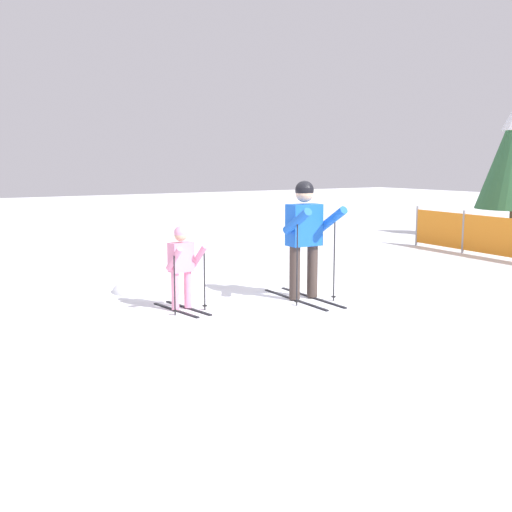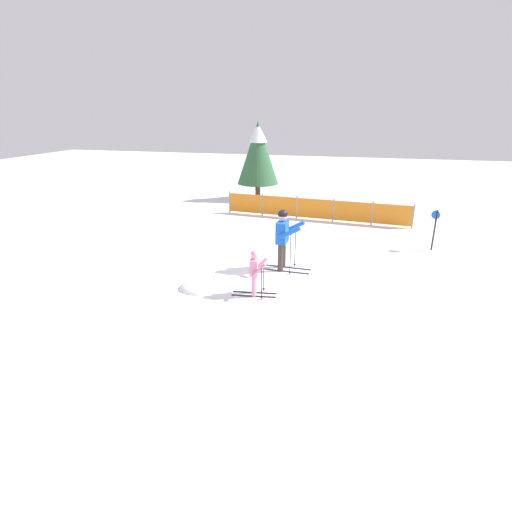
% 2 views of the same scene
% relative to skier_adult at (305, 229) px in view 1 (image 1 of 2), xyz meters
% --- Properties ---
extents(ground_plane, '(60.00, 60.00, 0.00)m').
position_rel_skier_adult_xyz_m(ground_plane, '(-0.19, -0.11, -1.06)').
color(ground_plane, white).
extents(skier_adult, '(1.68, 0.76, 1.76)m').
position_rel_skier_adult_xyz_m(skier_adult, '(0.00, 0.00, 0.00)').
color(skier_adult, black).
rests_on(skier_adult, ground_plane).
extents(skier_child, '(1.12, 0.55, 1.17)m').
position_rel_skier_adult_xyz_m(skier_child, '(-0.35, -1.84, -0.38)').
color(skier_child, black).
rests_on(skier_child, ground_plane).
extents(snow_mound, '(0.99, 0.84, 0.40)m').
position_rel_skier_adult_xyz_m(snow_mound, '(-1.85, -1.85, -1.06)').
color(snow_mound, white).
rests_on(snow_mound, ground_plane).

